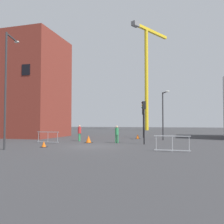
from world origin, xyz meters
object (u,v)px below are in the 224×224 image
Objects in this scene: construction_crane at (147,64)px; traffic_cone_by_barrier at (138,137)px; pedestrian_walking at (79,132)px; pedestrian_waiting at (117,133)px; traffic_cone_on_verge at (89,139)px; streetlamp_tall at (7,81)px; traffic_cone_striped at (44,144)px; traffic_light_verge at (143,118)px; streetlamp_short at (164,110)px; traffic_light_near at (144,115)px.

traffic_cone_by_barrier is at bearing -84.74° from construction_crane.
pedestrian_waiting is at bearing -15.28° from pedestrian_walking.
pedestrian_walking is 2.50m from traffic_cone_on_verge.
streetlamp_tall reaches higher than traffic_cone_striped.
construction_crane is 32.81m from traffic_light_verge.
traffic_cone_striped is at bearing -130.76° from streetlamp_short.
streetlamp_short is at bearing -79.61° from construction_crane.
streetlamp_tall is 5.52m from traffic_cone_striped.
traffic_light_near is 1.05× the size of traffic_light_verge.
streetlamp_short is 3.16× the size of pedestrian_walking.
pedestrian_waiting is (-1.31, -8.47, -1.52)m from traffic_light_verge.
pedestrian_walking is at bearing 76.52° from streetlamp_tall.
pedestrian_walking is 3.48× the size of traffic_cone_striped.
traffic_cone_on_verge is (-6.78, -5.30, -2.95)m from streetlamp_short.
construction_crane reaches higher than traffic_cone_on_verge.
traffic_light_near is 9.25m from traffic_light_verge.
construction_crane is 41.31m from traffic_light_near.
traffic_cone_striped is (-5.89, -13.78, -2.26)m from traffic_light_verge.
traffic_light_verge is (3.28, -29.43, -14.14)m from construction_crane.
pedestrian_waiting is (-4.10, -4.77, -2.33)m from streetlamp_short.
traffic_light_verge is (-2.79, 3.70, -0.80)m from streetlamp_short.
pedestrian_waiting is at bearing -87.02° from construction_crane.
traffic_cone_by_barrier is at bearing -100.20° from traffic_light_verge.
traffic_light_near is at bearing 32.52° from traffic_cone_striped.
streetlamp_short is (6.08, -33.13, -13.34)m from construction_crane.
traffic_cone_by_barrier is 0.79× the size of traffic_cone_on_verge.
pedestrian_walking is at bearing -93.72° from construction_crane.
pedestrian_waiting is at bearing 49.05° from streetlamp_tall.
streetlamp_tall is at bearing -143.58° from traffic_light_near.
streetlamp_short is at bearing 49.27° from pedestrian_waiting.
traffic_cone_striped is at bearing -113.15° from traffic_light_verge.
traffic_cone_striped is (-2.61, -43.21, -16.40)m from construction_crane.
construction_crane is 46.97m from streetlamp_tall.
pedestrian_waiting is 2.35× the size of traffic_cone_on_verge.
construction_crane is at bearing 96.37° from traffic_light_verge.
pedestrian_walking reaches higher than traffic_cone_on_verge.
traffic_light_near reaches higher than traffic_light_verge.
streetlamp_tall is 2.22× the size of traffic_light_near.
streetlamp_tall reaches higher than traffic_light_verge.
traffic_light_verge reaches higher than pedestrian_waiting.
pedestrian_walking reaches higher than traffic_cone_striped.
traffic_cone_on_verge is at bearing -141.94° from streetlamp_short.
traffic_cone_striped is at bearing -115.29° from traffic_cone_by_barrier.
construction_crane is 37.51× the size of traffic_cone_on_verge.
streetlamp_tall reaches higher than traffic_cone_on_verge.
streetlamp_tall is 17.67× the size of traffic_cone_striped.
traffic_cone_on_verge is (-5.36, 0.14, -2.27)m from traffic_light_near.
streetlamp_short is at bearing 38.06° from traffic_cone_on_verge.
pedestrian_waiting is at bearing -98.81° from traffic_light_verge.
traffic_light_verge is 8.71m from pedestrian_waiting.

